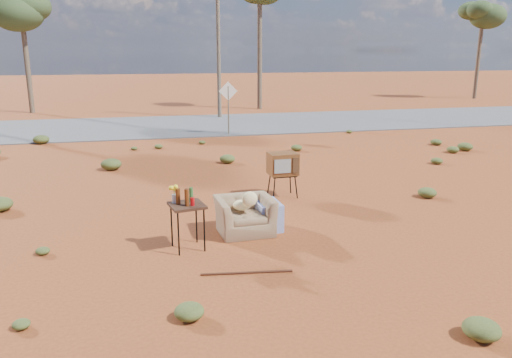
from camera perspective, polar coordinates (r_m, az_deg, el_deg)
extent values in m
plane|color=#92401D|center=(9.33, 0.79, -6.98)|extent=(140.00, 140.00, 0.00)
cube|color=#565659|center=(23.76, -8.00, 6.11)|extent=(140.00, 7.00, 0.04)
imported|color=#846648|center=(9.55, -1.29, -3.50)|extent=(1.10, 0.75, 0.93)
ellipsoid|color=#F2DA94|center=(9.56, -1.65, -3.00)|extent=(0.34, 0.34, 0.20)
ellipsoid|color=#F2DA94|center=(9.33, -0.72, -2.31)|extent=(0.30, 0.15, 0.30)
cube|color=navy|center=(9.84, 1.36, -4.15)|extent=(0.48, 0.71, 0.54)
cube|color=black|center=(11.89, 3.05, 0.47)|extent=(0.61, 0.47, 0.03)
cylinder|color=black|center=(11.68, 2.09, -1.14)|extent=(0.03, 0.03, 0.54)
cylinder|color=black|center=(11.85, 4.61, -0.95)|extent=(0.03, 0.03, 0.54)
cylinder|color=black|center=(12.07, 1.49, -0.62)|extent=(0.03, 0.03, 0.54)
cylinder|color=black|center=(12.24, 3.94, -0.44)|extent=(0.03, 0.03, 0.54)
cube|color=brown|center=(11.83, 3.07, 1.76)|extent=(0.69, 0.54, 0.52)
cube|color=gray|center=(11.55, 3.06, 1.45)|extent=(0.40, 0.03, 0.32)
cube|color=#472D19|center=(11.65, 4.57, 1.54)|extent=(0.15, 0.03, 0.37)
cube|color=#341D12|center=(8.75, -7.90, -3.01)|extent=(0.67, 0.67, 0.05)
cylinder|color=black|center=(8.61, -8.85, -6.15)|extent=(0.03, 0.03, 0.80)
cylinder|color=black|center=(8.73, -5.93, -5.77)|extent=(0.03, 0.03, 0.80)
cylinder|color=black|center=(9.03, -9.62, -5.20)|extent=(0.03, 0.03, 0.80)
cylinder|color=black|center=(9.15, -6.83, -4.84)|extent=(0.03, 0.03, 0.80)
cylinder|color=#50240D|center=(8.72, -8.91, -1.93)|extent=(0.08, 0.08, 0.30)
cylinder|color=#50240D|center=(8.61, -7.92, -2.03)|extent=(0.08, 0.08, 0.32)
cylinder|color=#295A26|center=(8.84, -7.43, -1.72)|extent=(0.07, 0.07, 0.28)
cylinder|color=red|center=(8.63, -7.27, -2.55)|extent=(0.07, 0.07, 0.15)
cylinder|color=silver|center=(8.84, -9.30, -2.19)|extent=(0.09, 0.09, 0.16)
ellipsoid|color=yellow|center=(8.79, -9.35, -1.12)|extent=(0.18, 0.18, 0.14)
cylinder|color=#4D2214|center=(7.99, -1.06, -10.64)|extent=(1.45, 0.23, 0.04)
cylinder|color=brown|center=(20.88, -3.17, 7.81)|extent=(0.06, 0.06, 2.00)
cube|color=silver|center=(20.80, -3.20, 10.00)|extent=(0.78, 0.04, 0.78)
cylinder|color=brown|center=(30.99, -24.75, 12.41)|extent=(0.28, 0.28, 6.00)
ellipsoid|color=#3C4C27|center=(31.06, -25.25, 17.00)|extent=(3.20, 3.20, 2.20)
cylinder|color=brown|center=(30.27, 0.42, 14.63)|extent=(0.28, 0.28, 7.00)
cylinder|color=brown|center=(40.40, 24.12, 13.01)|extent=(0.28, 0.28, 6.50)
ellipsoid|color=#3C4C27|center=(40.48, 24.53, 16.89)|extent=(3.20, 3.20, 2.20)
cylinder|color=brown|center=(26.25, -4.33, 15.70)|extent=(0.20, 0.20, 8.00)
ellipsoid|color=#4D5525|center=(12.61, 18.98, -1.47)|extent=(0.44, 0.44, 0.24)
ellipsoid|color=#4D5525|center=(15.30, -16.23, 1.63)|extent=(0.60, 0.60, 0.33)
ellipsoid|color=#4D5525|center=(16.44, 19.96, 1.96)|extent=(0.36, 0.36, 0.20)
ellipsoid|color=#4D5525|center=(17.57, 4.65, 3.59)|extent=(0.40, 0.40, 0.22)
ellipsoid|color=#4D5525|center=(18.24, -11.08, 3.68)|extent=(0.30, 0.30, 0.17)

